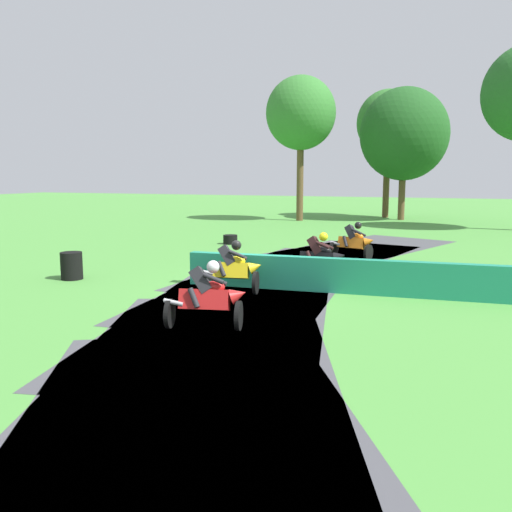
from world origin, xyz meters
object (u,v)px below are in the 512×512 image
(motorcycle_lead_orange, at_px, (354,241))
(motorcycle_chase_black, at_px, (320,257))
(tire_stack_near, at_px, (230,239))
(tire_stack_mid_a, at_px, (72,266))
(motorcycle_trailing_yellow, at_px, (233,268))
(motorcycle_fourth_red, at_px, (208,296))

(motorcycle_lead_orange, relative_size, motorcycle_chase_black, 1.01)
(tire_stack_near, relative_size, tire_stack_mid_a, 0.78)
(motorcycle_lead_orange, distance_m, motorcycle_trailing_yellow, 6.98)
(motorcycle_trailing_yellow, bearing_deg, motorcycle_chase_black, 56.49)
(motorcycle_trailing_yellow, height_order, motorcycle_fourth_red, motorcycle_trailing_yellow)
(motorcycle_chase_black, height_order, motorcycle_trailing_yellow, motorcycle_chase_black)
(motorcycle_fourth_red, bearing_deg, motorcycle_trailing_yellow, 104.25)
(motorcycle_trailing_yellow, distance_m, tire_stack_mid_a, 5.11)
(motorcycle_fourth_red, xyz_separation_m, tire_stack_mid_a, (-5.92, 3.23, -0.24))
(motorcycle_chase_black, relative_size, motorcycle_fourth_red, 1.02)
(motorcycle_lead_orange, bearing_deg, tire_stack_near, 157.88)
(motorcycle_chase_black, bearing_deg, motorcycle_trailing_yellow, -123.51)
(motorcycle_lead_orange, xyz_separation_m, tire_stack_near, (-5.86, 2.38, -0.44))
(motorcycle_chase_black, relative_size, tire_stack_mid_a, 2.13)
(motorcycle_chase_black, relative_size, tire_stack_near, 2.73)
(motorcycle_lead_orange, distance_m, tire_stack_mid_a, 9.73)
(motorcycle_lead_orange, distance_m, motorcycle_fourth_red, 9.99)
(motorcycle_lead_orange, bearing_deg, motorcycle_chase_black, -93.60)
(motorcycle_trailing_yellow, height_order, tire_stack_mid_a, motorcycle_trailing_yellow)
(motorcycle_lead_orange, height_order, motorcycle_trailing_yellow, motorcycle_trailing_yellow)
(tire_stack_mid_a, bearing_deg, motorcycle_chase_black, 20.56)
(motorcycle_chase_black, distance_m, motorcycle_fourth_red, 5.84)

